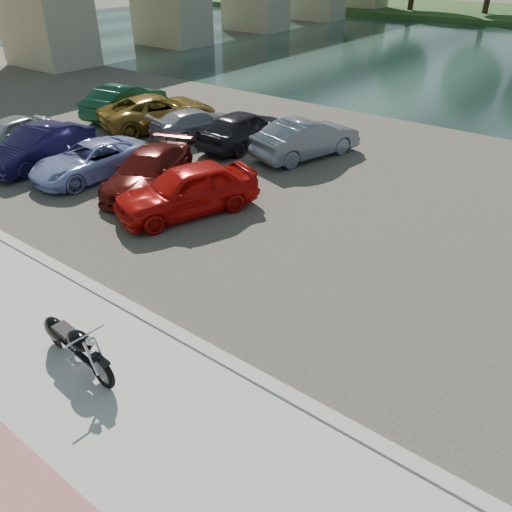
{
  "coord_description": "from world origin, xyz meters",
  "views": [
    {
      "loc": [
        6.56,
        -3.49,
        7.0
      ],
      "look_at": [
        0.72,
        4.21,
        1.1
      ],
      "focal_mm": 35.0,
      "sensor_mm": 36.0,
      "label": 1
    }
  ],
  "objects_px": {
    "car_0": "(8,134)",
    "car_2": "(91,160)",
    "motorcycle": "(71,342)",
    "car_1": "(39,147)"
  },
  "relations": [
    {
      "from": "car_0",
      "to": "car_2",
      "type": "bearing_deg",
      "value": -4.92
    },
    {
      "from": "motorcycle",
      "to": "car_2",
      "type": "xyz_separation_m",
      "value": [
        -7.66,
        6.28,
        0.09
      ]
    },
    {
      "from": "motorcycle",
      "to": "car_2",
      "type": "bearing_deg",
      "value": 145.07
    },
    {
      "from": "motorcycle",
      "to": "car_0",
      "type": "distance_m",
      "value": 14.04
    },
    {
      "from": "car_1",
      "to": "car_2",
      "type": "relative_size",
      "value": 0.99
    },
    {
      "from": "motorcycle",
      "to": "car_2",
      "type": "distance_m",
      "value": 9.91
    },
    {
      "from": "motorcycle",
      "to": "car_1",
      "type": "height_order",
      "value": "car_1"
    },
    {
      "from": "car_1",
      "to": "car_2",
      "type": "bearing_deg",
      "value": 3.74
    },
    {
      "from": "motorcycle",
      "to": "car_1",
      "type": "bearing_deg",
      "value": 154.57
    },
    {
      "from": "car_0",
      "to": "motorcycle",
      "type": "bearing_deg",
      "value": -33.5
    }
  ]
}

